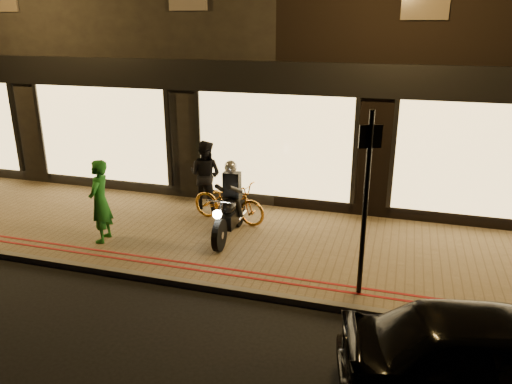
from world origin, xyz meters
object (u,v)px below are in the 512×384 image
motorcycle (230,208)px  sign_post (366,196)px  bicycle_gold (229,202)px  person_green (100,201)px  parked_car (501,359)px

motorcycle → sign_post: bearing=-30.9°
bicycle_gold → motorcycle: bearing=-148.1°
motorcycle → person_green: 2.57m
sign_post → bicycle_gold: 4.02m
person_green → parked_car: (6.94, -2.54, -0.33)m
motorcycle → sign_post: 3.33m
parked_car → motorcycle: bearing=41.0°
sign_post → person_green: size_ratio=1.79×
bicycle_gold → parked_car: 6.44m
sign_post → person_green: sign_post is taller
sign_post → parked_car: sign_post is taller
bicycle_gold → person_green: person_green is taller
motorcycle → parked_car: motorcycle is taller
bicycle_gold → parked_car: bearing=-120.5°
motorcycle → parked_car: size_ratio=0.53×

